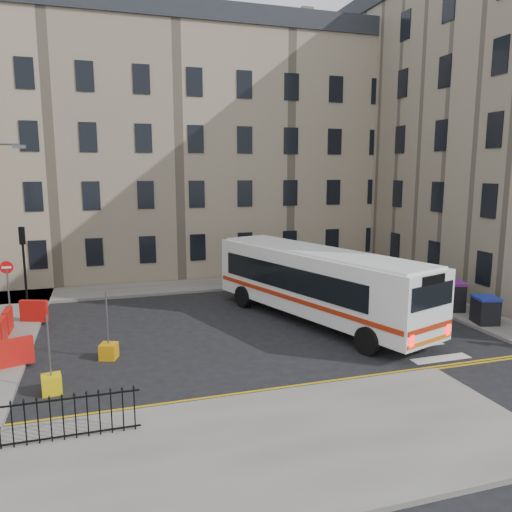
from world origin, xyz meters
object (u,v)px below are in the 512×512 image
wheelie_bin_e (419,281)px  wheelie_bin_d (426,288)px  wheelie_bin_b (451,295)px  bus (317,282)px  bollard_yellow (52,384)px  wheelie_bin_a (485,310)px  wheelie_bin_c (449,295)px  bollard_chevron (109,351)px

wheelie_bin_e → wheelie_bin_d: bearing=-125.4°
wheelie_bin_b → wheelie_bin_e: wheelie_bin_b is taller
bus → wheelie_bin_e: (7.80, 3.06, -1.17)m
wheelie_bin_d → bollard_yellow: wheelie_bin_d is taller
wheelie_bin_a → wheelie_bin_c: bearing=101.2°
wheelie_bin_b → bollard_chevron: wheelie_bin_b is taller
bus → wheelie_bin_a: bearing=-41.6°
wheelie_bin_c → wheelie_bin_e: 3.37m
bus → bollard_yellow: 12.33m
wheelie_bin_b → wheelie_bin_c: (0.14, 0.34, -0.06)m
wheelie_bin_c → bollard_yellow: bearing=-162.7°
wheelie_bin_a → wheelie_bin_d: 4.47m
wheelie_bin_e → bollard_yellow: 20.60m
bus → bollard_chevron: bearing=173.3°
wheelie_bin_b → bollard_yellow: size_ratio=2.74×
bus → wheelie_bin_d: bearing=-7.0°
bus → wheelie_bin_b: (7.09, -0.60, -1.05)m
bus → wheelie_bin_d: bus is taller
wheelie_bin_a → bus: bearing=171.6°
wheelie_bin_b → bollard_yellow: (-18.42, -3.99, -0.59)m
bollard_yellow → bollard_chevron: bearing=54.6°
wheelie_bin_a → wheelie_bin_b: wheelie_bin_b is taller
bollard_yellow → wheelie_bin_d: bearing=18.2°
wheelie_bin_c → wheelie_bin_d: bearing=97.7°
bollard_chevron → bus: bearing=12.1°
bus → wheelie_bin_d: (7.12, 1.49, -1.17)m
wheelie_bin_a → wheelie_bin_b: 2.39m
wheelie_bin_a → wheelie_bin_d: (0.05, 4.47, -0.01)m
wheelie_bin_a → wheelie_bin_e: bearing=97.7°
wheelie_bin_c → wheelie_bin_e: wheelie_bin_c is taller
bus → wheelie_bin_e: size_ratio=9.71×
wheelie_bin_d → bus: bearing=-176.8°
wheelie_bin_b → wheelie_bin_c: wheelie_bin_b is taller
wheelie_bin_b → bollard_yellow: 18.86m
bollard_chevron → wheelie_bin_a: bearing=-3.3°
wheelie_bin_c → wheelie_bin_d: wheelie_bin_c is taller
wheelie_bin_c → wheelie_bin_a: bearing=-89.1°
bus → wheelie_bin_c: bus is taller
bus → wheelie_bin_e: 8.45m
wheelie_bin_c → wheelie_bin_d: (-0.11, 1.75, -0.06)m
bollard_yellow → bus: bearing=22.0°
wheelie_bin_a → wheelie_bin_b: bearing=104.1°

